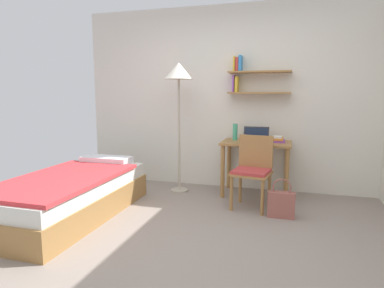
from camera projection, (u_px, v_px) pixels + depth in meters
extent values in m
plane|color=gray|center=(190.00, 244.00, 3.04)|extent=(5.28, 5.28, 0.00)
cube|color=silver|center=(230.00, 98.00, 4.77)|extent=(4.40, 0.05, 2.60)
cube|color=#9E703D|center=(259.00, 93.00, 4.51)|extent=(0.84, 0.22, 0.02)
cube|color=purple|center=(234.00, 84.00, 4.61)|extent=(0.02, 0.16, 0.23)
cube|color=gold|center=(237.00, 84.00, 4.61)|extent=(0.04, 0.15, 0.21)
cube|color=#9E703D|center=(260.00, 72.00, 4.47)|extent=(0.84, 0.22, 0.02)
cube|color=gold|center=(235.00, 64.00, 4.59)|extent=(0.02, 0.13, 0.20)
cube|color=#D13D38|center=(237.00, 65.00, 4.57)|extent=(0.04, 0.14, 0.19)
cube|color=#3384C6|center=(241.00, 64.00, 4.54)|extent=(0.03, 0.17, 0.21)
cube|color=#9E703D|center=(71.00, 204.00, 3.72)|extent=(0.94, 2.01, 0.28)
cube|color=silver|center=(70.00, 185.00, 3.69)|extent=(0.90, 1.95, 0.16)
cube|color=#DB383D|center=(62.00, 179.00, 3.56)|extent=(0.95, 1.65, 0.04)
cube|color=white|center=(106.00, 160.00, 4.41)|extent=(0.66, 0.28, 0.10)
cube|color=#9E703D|center=(256.00, 143.00, 4.43)|extent=(0.91, 0.57, 0.03)
cylinder|color=#9E703D|center=(223.00, 172.00, 4.37)|extent=(0.06, 0.06, 0.70)
cylinder|color=#9E703D|center=(286.00, 176.00, 4.15)|extent=(0.06, 0.06, 0.70)
cylinder|color=#9E703D|center=(229.00, 164.00, 4.82)|extent=(0.06, 0.06, 0.70)
cylinder|color=#9E703D|center=(287.00, 168.00, 4.60)|extent=(0.06, 0.06, 0.70)
cube|color=#9E703D|center=(251.00, 174.00, 3.94)|extent=(0.50, 0.48, 0.03)
cube|color=#B23838|center=(251.00, 171.00, 3.93)|extent=(0.46, 0.44, 0.04)
cube|color=#9E703D|center=(256.00, 151.00, 4.06)|extent=(0.42, 0.10, 0.39)
cylinder|color=#9E703D|center=(231.00, 193.00, 3.90)|extent=(0.04, 0.04, 0.41)
cylinder|color=#9E703D|center=(262.00, 198.00, 3.74)|extent=(0.04, 0.04, 0.41)
cylinder|color=#9E703D|center=(240.00, 186.00, 4.20)|extent=(0.04, 0.04, 0.41)
cylinder|color=#9E703D|center=(269.00, 190.00, 4.04)|extent=(0.04, 0.04, 0.41)
cylinder|color=#B2A893|center=(179.00, 190.00, 4.71)|extent=(0.24, 0.24, 0.02)
cylinder|color=#B2A893|center=(179.00, 136.00, 4.60)|extent=(0.03, 0.03, 1.54)
cone|color=silver|center=(179.00, 71.00, 4.47)|extent=(0.39, 0.39, 0.22)
cube|color=black|center=(255.00, 142.00, 4.40)|extent=(0.34, 0.20, 0.01)
cube|color=black|center=(256.00, 134.00, 4.45)|extent=(0.33, 0.07, 0.19)
cube|color=black|center=(256.00, 134.00, 4.45)|extent=(0.30, 0.05, 0.16)
cylinder|color=#42A87F|center=(235.00, 132.00, 4.57)|extent=(0.07, 0.07, 0.23)
cube|color=purple|center=(278.00, 141.00, 4.40)|extent=(0.18, 0.20, 0.03)
cube|color=orange|center=(277.00, 139.00, 4.40)|extent=(0.16, 0.21, 0.03)
cube|color=silver|center=(277.00, 137.00, 4.39)|extent=(0.15, 0.21, 0.02)
cube|color=#99564C|center=(281.00, 205.00, 3.68)|extent=(0.29, 0.11, 0.29)
torus|color=#99564C|center=(282.00, 188.00, 3.65)|extent=(0.20, 0.02, 0.20)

